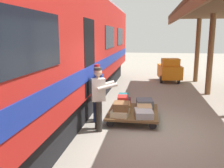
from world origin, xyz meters
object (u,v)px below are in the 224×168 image
object	(u,v)px
luggage_cart	(133,112)
porter_by_door	(99,97)
train_car	(37,53)
suitcase_burgundy_valise	(124,103)
baggage_tug	(170,70)
suitcase_brown_leather	(121,106)
suitcase_gray_aluminum	(144,113)
suitcase_red_plastic	(123,100)
suitcase_orange_carryall	(122,107)
suitcase_slate_roller	(145,103)
suitcase_tan_vintage	(144,108)
suitcase_cream_canvas	(120,113)
suitcase_teal_softside	(123,97)
porter_in_overalls	(96,91)

from	to	relation	value
luggage_cart	porter_by_door	distance (m)	1.45
train_car	suitcase_burgundy_valise	bearing A→B (deg)	-151.70
luggage_cart	baggage_tug	size ratio (longest dim) A/B	0.95
train_car	baggage_tug	world-z (taller)	train_car
suitcase_brown_leather	suitcase_gray_aluminum	bearing A→B (deg)	-178.03
porter_by_door	baggage_tug	distance (m)	7.91
suitcase_gray_aluminum	suitcase_red_plastic	bearing A→B (deg)	-34.39
suitcase_orange_carryall	suitcase_slate_roller	bearing A→B (deg)	-144.34
suitcase_burgundy_valise	suitcase_tan_vintage	bearing A→B (deg)	144.34
suitcase_cream_canvas	luggage_cart	bearing A→B (deg)	-124.87
suitcase_tan_vintage	suitcase_brown_leather	world-z (taller)	suitcase_brown_leather
porter_by_door	suitcase_teal_softside	bearing A→B (deg)	-109.10
suitcase_slate_roller	suitcase_brown_leather	size ratio (longest dim) A/B	1.15
suitcase_brown_leather	porter_by_door	distance (m)	0.80
porter_in_overalls	porter_by_door	distance (m)	0.75
suitcase_gray_aluminum	porter_in_overalls	world-z (taller)	porter_in_overalls
suitcase_slate_roller	suitcase_orange_carryall	world-z (taller)	suitcase_slate_roller
suitcase_burgundy_valise	luggage_cart	bearing A→B (deg)	124.87
suitcase_slate_roller	porter_by_door	distance (m)	1.93
suitcase_tan_vintage	suitcase_slate_roller	world-z (taller)	suitcase_slate_roller
suitcase_gray_aluminum	suitcase_brown_leather	size ratio (longest dim) A/B	1.32
suitcase_slate_roller	baggage_tug	bearing A→B (deg)	-101.16
suitcase_orange_carryall	suitcase_teal_softside	xyz separation A→B (m)	(0.02, -0.47, 0.20)
suitcase_burgundy_valise	porter_in_overalls	bearing A→B (deg)	43.83
train_car	suitcase_orange_carryall	bearing A→B (deg)	-161.70
suitcase_slate_roller	suitcase_teal_softside	distance (m)	0.71
suitcase_brown_leather	porter_by_door	xyz separation A→B (m)	(0.54, 0.46, 0.37)
train_car	suitcase_orange_carryall	xyz separation A→B (m)	(-2.29, -0.76, -1.67)
suitcase_gray_aluminum	suitcase_brown_leather	world-z (taller)	suitcase_brown_leather
train_car	suitcase_orange_carryall	world-z (taller)	train_car
suitcase_tan_vintage	suitcase_brown_leather	distance (m)	0.83
luggage_cart	suitcase_brown_leather	distance (m)	0.67
porter_in_overalls	baggage_tug	xyz separation A→B (m)	(-2.62, -6.83, -0.30)
suitcase_brown_leather	porter_by_door	size ratio (longest dim) A/B	0.28
suitcase_burgundy_valise	baggage_tug	size ratio (longest dim) A/B	0.35
suitcase_orange_carryall	suitcase_cream_canvas	size ratio (longest dim) A/B	0.87
suitcase_slate_roller	suitcase_gray_aluminum	xyz separation A→B (m)	(-0.00, 0.95, -0.03)
suitcase_slate_roller	suitcase_brown_leather	xyz separation A→B (m)	(0.64, 0.97, 0.15)
suitcase_tan_vintage	porter_in_overalls	xyz separation A→B (m)	(1.42, 0.25, 0.55)
suitcase_burgundy_valise	porter_by_door	xyz separation A→B (m)	(0.52, 1.44, 0.53)
suitcase_brown_leather	suitcase_burgundy_valise	bearing A→B (deg)	-88.45
suitcase_tan_vintage	suitcase_slate_roller	bearing A→B (deg)	-90.00
suitcase_burgundy_valise	suitcase_brown_leather	bearing A→B (deg)	91.55
suitcase_red_plastic	suitcase_cream_canvas	bearing A→B (deg)	87.31
suitcase_red_plastic	train_car	bearing A→B (deg)	17.34
luggage_cart	baggage_tug	distance (m)	6.77
suitcase_red_plastic	baggage_tug	bearing A→B (deg)	-105.60
suitcase_gray_aluminum	baggage_tug	world-z (taller)	baggage_tug
suitcase_cream_canvas	suitcase_red_plastic	bearing A→B (deg)	-92.69
train_car	suitcase_teal_softside	size ratio (longest dim) A/B	40.37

